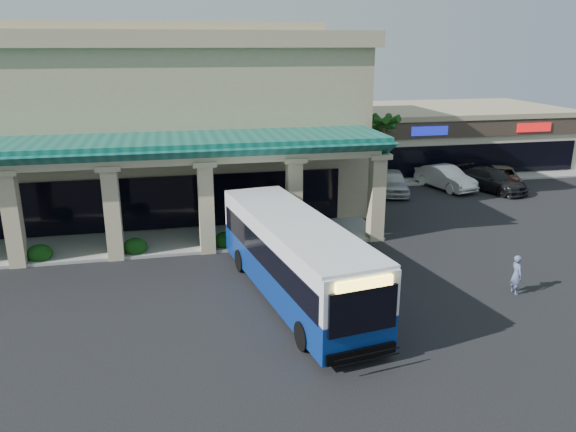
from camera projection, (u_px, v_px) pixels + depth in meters
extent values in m
plane|color=black|center=(286.00, 288.00, 24.46)|extent=(110.00, 110.00, 0.00)
imported|color=slate|center=(516.00, 274.00, 23.71)|extent=(0.42, 0.63, 1.72)
imported|color=#BABABA|center=(393.00, 182.00, 39.73)|extent=(3.09, 5.17, 1.65)
imported|color=white|center=(446.00, 178.00, 40.98)|extent=(2.98, 5.35, 1.67)
imported|color=black|center=(491.00, 180.00, 40.46)|extent=(4.03, 5.92, 1.59)
imported|color=#716857|center=(502.00, 177.00, 41.90)|extent=(4.14, 5.55, 1.40)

